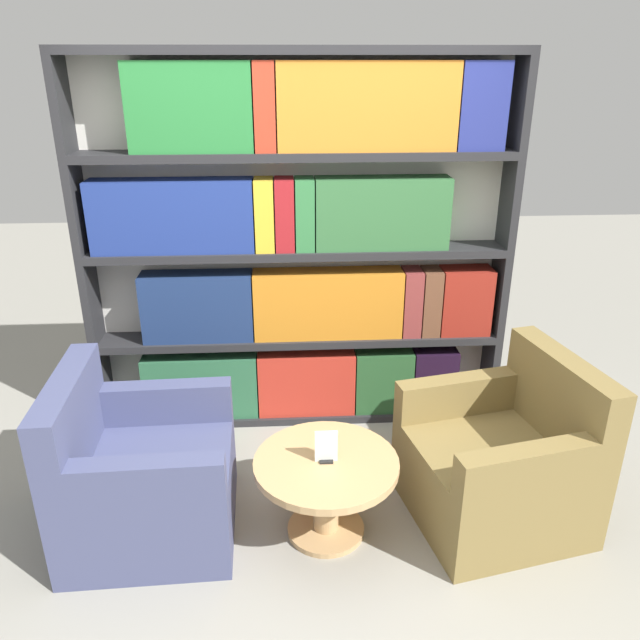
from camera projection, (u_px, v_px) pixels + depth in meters
name	position (u px, v px, depth m)	size (l,w,h in m)	color
ground_plane	(308.00, 552.00, 3.17)	(14.00, 14.00, 0.00)	gray
bookshelf	(301.00, 252.00, 3.95)	(2.68, 0.30, 2.38)	silver
armchair_left	(142.00, 479.00, 3.22)	(0.87, 0.86, 0.91)	#42476B
armchair_right	(501.00, 464.00, 3.33)	(0.99, 0.99, 0.91)	olive
coffee_table	(326.00, 481.00, 3.19)	(0.74, 0.74, 0.45)	tan
table_sign	(326.00, 448.00, 3.11)	(0.11, 0.06, 0.17)	black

